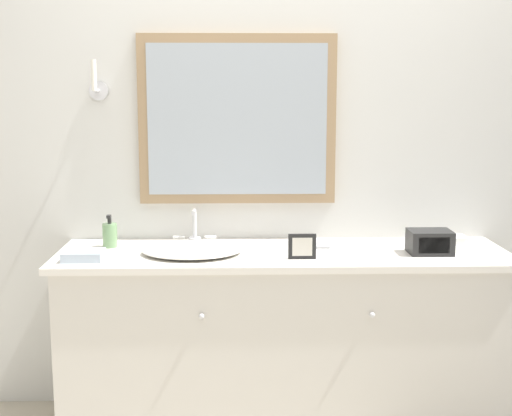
{
  "coord_description": "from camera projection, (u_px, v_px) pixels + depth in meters",
  "views": [
    {
      "loc": [
        -0.2,
        -2.83,
        1.57
      ],
      "look_at": [
        -0.12,
        0.31,
        1.04
      ],
      "focal_mm": 50.0,
      "sensor_mm": 36.0,
      "label": 1
    }
  ],
  "objects": [
    {
      "name": "vanity_counter",
      "position": [
        283.0,
        340.0,
        3.29
      ],
      "size": [
        2.04,
        0.6,
        0.84
      ],
      "color": "beige",
      "rests_on": "ground_plane"
    },
    {
      "name": "picture_frame",
      "position": [
        302.0,
        247.0,
        3.07
      ],
      "size": [
        0.12,
        0.01,
        0.11
      ],
      "color": "black",
      "rests_on": "vanity_counter"
    },
    {
      "name": "appliance_box",
      "position": [
        430.0,
        242.0,
        3.17
      ],
      "size": [
        0.19,
        0.15,
        0.1
      ],
      "color": "black",
      "rests_on": "vanity_counter"
    },
    {
      "name": "metal_tray",
      "position": [
        310.0,
        246.0,
        3.32
      ],
      "size": [
        0.18,
        0.1,
        0.01
      ],
      "color": "#ADADB2",
      "rests_on": "vanity_counter"
    },
    {
      "name": "soap_bottle",
      "position": [
        110.0,
        235.0,
        3.3
      ],
      "size": [
        0.07,
        0.07,
        0.15
      ],
      "color": "#709966",
      "rests_on": "vanity_counter"
    },
    {
      "name": "hand_towel_far_corner",
      "position": [
        84.0,
        255.0,
        3.06
      ],
      "size": [
        0.17,
        0.14,
        0.04
      ],
      "color": "#A8B7C6",
      "rests_on": "vanity_counter"
    },
    {
      "name": "sink_basin",
      "position": [
        192.0,
        249.0,
        3.19
      ],
      "size": [
        0.45,
        0.42,
        0.17
      ],
      "color": "silver",
      "rests_on": "vanity_counter"
    },
    {
      "name": "hand_towel_near_sink",
      "position": [
        448.0,
        239.0,
        3.39
      ],
      "size": [
        0.17,
        0.12,
        0.03
      ],
      "color": "white",
      "rests_on": "vanity_counter"
    },
    {
      "name": "wall_back",
      "position": [
        278.0,
        149.0,
        3.47
      ],
      "size": [
        8.0,
        0.18,
        2.55
      ],
      "color": "silver",
      "rests_on": "ground_plane"
    }
  ]
}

